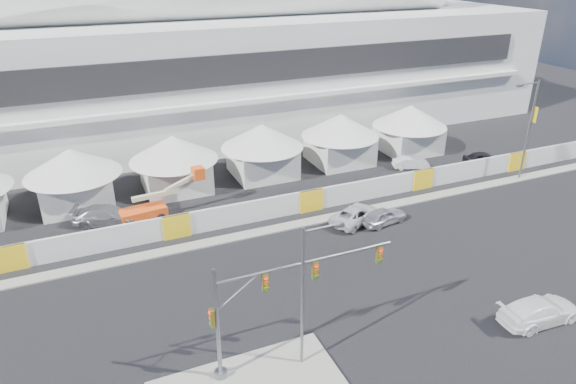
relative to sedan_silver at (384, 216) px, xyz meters
name	(u,v)px	position (x,y,z in m)	size (l,w,h in m)	color
ground	(324,326)	(-10.64, -9.84, -0.72)	(160.00, 160.00, 0.00)	black
far_curb	(451,192)	(9.36, 2.66, -0.66)	(80.00, 1.20, 0.12)	gray
stadium	(240,52)	(-1.93, 31.66, 8.73)	(80.00, 24.80, 21.98)	silver
tent_row	(219,152)	(-10.14, 14.16, 2.43)	(53.40, 8.40, 5.40)	silver
hoarding_fence	(311,200)	(-4.64, 4.66, 0.28)	(70.00, 0.25, 2.00)	silver
scaffold_tower	(493,65)	(35.36, 26.16, 5.28)	(4.40, 4.40, 12.00)	#595B60
sedan_silver	(384,216)	(0.00, 0.00, 0.00)	(4.21, 1.69, 1.43)	silver
pickup_curb	(355,215)	(-2.08, 1.19, -0.01)	(5.06, 2.33, 1.41)	silver
pickup_near	(540,310)	(1.86, -14.71, 0.08)	(5.46, 2.22, 1.59)	white
lot_car_a	(411,163)	(9.46, 9.38, -0.09)	(3.84, 1.34, 1.26)	silver
lot_car_b	(484,159)	(17.29, 6.98, 0.04)	(4.47, 1.80, 1.52)	black
lot_car_c	(107,216)	(-21.58, 9.15, 0.10)	(5.61, 2.28, 1.63)	#B2B3B7
traffic_mast	(260,307)	(-15.40, -11.52, 3.34)	(10.57, 0.67, 6.87)	slate
streetlight_median	(306,288)	(-13.05, -12.24, 4.34)	(2.36, 0.24, 8.54)	slate
streetlight_curb	(528,124)	(17.76, 2.66, 5.16)	(3.00, 0.68, 10.13)	slate
boom_lift	(151,208)	(-17.96, 8.56, 0.33)	(7.78, 2.19, 3.90)	#F55417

